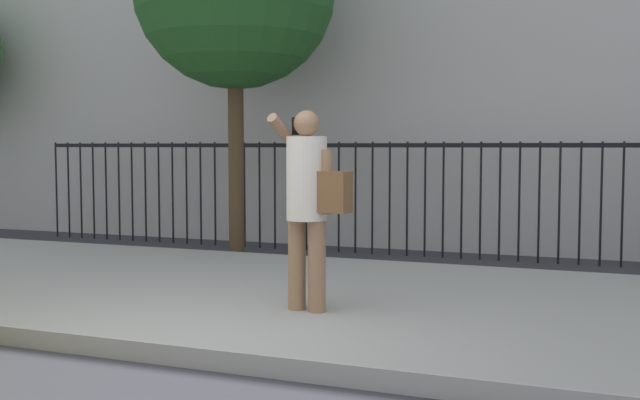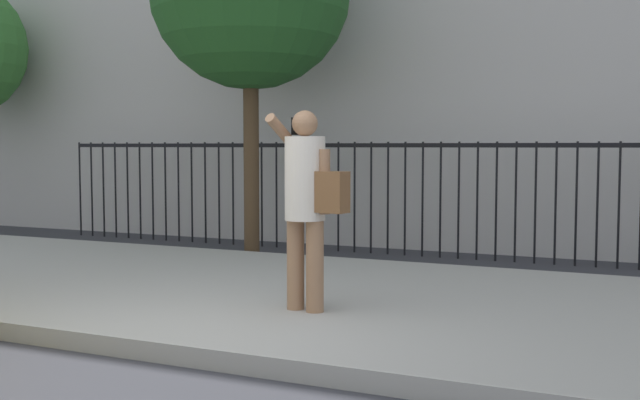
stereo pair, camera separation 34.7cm
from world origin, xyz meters
The scene contains 4 objects.
ground_plane centered at (0.00, 0.00, 0.00)m, with size 60.00×60.00×0.00m, color #333338.
sidewalk centered at (0.00, 2.20, 0.07)m, with size 28.00×4.40×0.15m, color #9E9B93.
iron_fence centered at (0.00, 5.90, 1.02)m, with size 12.03×0.04×1.60m.
pedestrian_on_phone centered at (0.52, 1.40, 1.13)m, with size 0.69×0.50×1.69m.
Camera 1 is at (2.99, -4.53, 1.54)m, focal length 43.28 mm.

